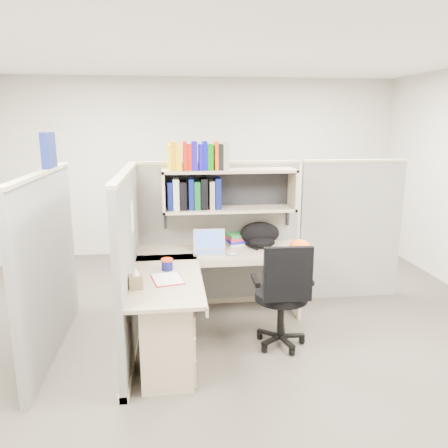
{
  "coord_description": "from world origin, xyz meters",
  "views": [
    {
      "loc": [
        -0.5,
        -3.8,
        2.03
      ],
      "look_at": [
        -0.01,
        0.25,
        1.08
      ],
      "focal_mm": 35.0,
      "sensor_mm": 36.0,
      "label": 1
    }
  ],
  "objects": [
    {
      "name": "ground",
      "position": [
        0.0,
        0.0,
        0.0
      ],
      "size": [
        6.0,
        6.0,
        0.0
      ],
      "primitive_type": "plane",
      "color": "#363229",
      "rests_on": "ground"
    },
    {
      "name": "room_shell",
      "position": [
        0.0,
        0.0,
        1.62
      ],
      "size": [
        6.0,
        6.0,
        6.0
      ],
      "color": "#B7B2A5",
      "rests_on": "ground"
    },
    {
      "name": "cubicle",
      "position": [
        -0.37,
        0.45,
        0.91
      ],
      "size": [
        3.79,
        1.84,
        1.95
      ],
      "color": "slate",
      "rests_on": "ground"
    },
    {
      "name": "desk",
      "position": [
        -0.41,
        -0.29,
        0.44
      ],
      "size": [
        1.74,
        1.75,
        0.73
      ],
      "color": "tan",
      "rests_on": "ground"
    },
    {
      "name": "laptop",
      "position": [
        -0.13,
        0.46,
        0.85
      ],
      "size": [
        0.35,
        0.35,
        0.24
      ],
      "primitive_type": null,
      "rotation": [
        0.0,
        0.0,
        -0.06
      ],
      "color": "#BCBCC1",
      "rests_on": "desk"
    },
    {
      "name": "backpack",
      "position": [
        0.44,
        0.66,
        0.86
      ],
      "size": [
        0.46,
        0.37,
        0.26
      ],
      "primitive_type": null,
      "rotation": [
        0.0,
        0.0,
        0.1
      ],
      "color": "black",
      "rests_on": "desk"
    },
    {
      "name": "orange_cap",
      "position": [
        0.81,
        0.44,
        0.79
      ],
      "size": [
        0.28,
        0.3,
        0.12
      ],
      "primitive_type": null,
      "rotation": [
        0.0,
        0.0,
        -0.35
      ],
      "color": "orange",
      "rests_on": "desk"
    },
    {
      "name": "snack_canister",
      "position": [
        -0.56,
        -0.01,
        0.78
      ],
      "size": [
        0.11,
        0.11,
        0.11
      ],
      "color": "#0D104F",
      "rests_on": "desk"
    },
    {
      "name": "tissue_box",
      "position": [
        -0.81,
        -0.43,
        0.81
      ],
      "size": [
        0.12,
        0.12,
        0.17
      ],
      "primitive_type": null,
      "rotation": [
        0.0,
        0.0,
        0.1
      ],
      "color": "olive",
      "rests_on": "desk"
    },
    {
      "name": "mouse",
      "position": [
        0.09,
        0.35,
        0.75
      ],
      "size": [
        0.1,
        0.08,
        0.03
      ],
      "primitive_type": "ellipsoid",
      "rotation": [
        0.0,
        0.0,
        -0.17
      ],
      "color": "#81A0B7",
      "rests_on": "desk"
    },
    {
      "name": "paper_cup",
      "position": [
        0.0,
        0.7,
        0.78
      ],
      "size": [
        0.09,
        0.09,
        0.1
      ],
      "primitive_type": "cylinder",
      "rotation": [
        0.0,
        0.0,
        0.34
      ],
      "color": "white",
      "rests_on": "desk"
    },
    {
      "name": "book_stack",
      "position": [
        0.17,
        0.77,
        0.79
      ],
      "size": [
        0.23,
        0.27,
        0.12
      ],
      "primitive_type": null,
      "rotation": [
        0.0,
        0.0,
        0.23
      ],
      "color": "gray",
      "rests_on": "desk"
    },
    {
      "name": "loose_paper",
      "position": [
        -0.56,
        -0.24,
        0.73
      ],
      "size": [
        0.29,
        0.35,
        0.0
      ],
      "primitive_type": null,
      "rotation": [
        0.0,
        0.0,
        0.2
      ],
      "color": "white",
      "rests_on": "desk"
    },
    {
      "name": "task_chair",
      "position": [
        0.46,
        -0.21,
        0.36
      ],
      "size": [
        0.53,
        0.49,
        1.02
      ],
      "color": "black",
      "rests_on": "ground"
    }
  ]
}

